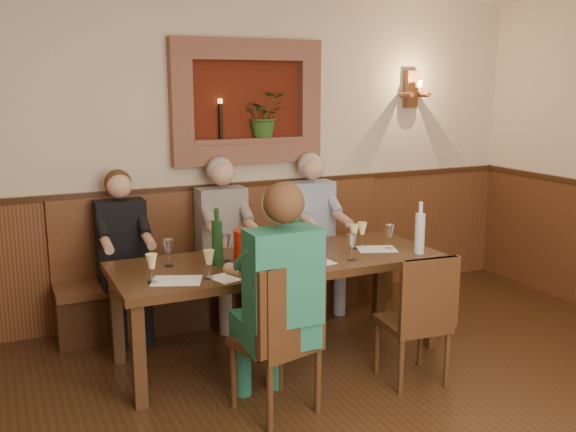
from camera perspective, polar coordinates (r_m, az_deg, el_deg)
name	(u,v)px	position (r m, az deg, el deg)	size (l,w,h in m)	color
room_shell	(449,111)	(2.94, 14.13, 9.03)	(6.04, 6.04, 2.82)	beige
wainscoting	(435,385)	(3.27, 12.96, -14.41)	(6.02, 6.02, 1.15)	#502917
wall_niche	(252,107)	(5.64, -3.22, 9.65)	(1.36, 0.30, 1.06)	#50180B
wall_sconce	(412,90)	(6.42, 10.96, 10.93)	(0.25, 0.20, 0.35)	#502917
dining_table	(279,268)	(4.72, -0.85, -4.67)	(2.40, 0.90, 0.75)	#371E10
bench	(235,279)	(5.66, -4.75, -5.59)	(3.00, 0.45, 1.11)	#381E0F
chair_near_left	(277,368)	(4.06, -0.95, -13.32)	(0.53, 0.53, 0.99)	#371E10
chair_near_right	(413,344)	(4.53, 11.05, -11.13)	(0.44, 0.44, 0.91)	#371E10
person_bench_left	(125,270)	(5.26, -14.30, -4.70)	(0.39, 0.47, 1.35)	black
person_bench_mid	(226,255)	(5.46, -5.55, -3.50)	(0.41, 0.50, 1.41)	#544F4D
person_bench_right	(315,245)	(5.78, 2.38, -2.59)	(0.41, 0.50, 1.40)	navy
person_chair_front	(277,319)	(3.93, -1.00, -9.15)	(0.44, 0.54, 1.46)	#184C54
spittoon_bucket	(248,246)	(4.58, -3.54, -2.69)	(0.21, 0.21, 0.24)	#B81F0B
wine_bottle_green_a	(295,232)	(4.71, 0.63, -1.45)	(0.09, 0.09, 0.44)	#19471E
wine_bottle_green_b	(217,242)	(4.52, -6.31, -2.29)	(0.10, 0.10, 0.41)	#19471E
water_bottle	(420,232)	(4.91, 11.63, -1.43)	(0.08, 0.08, 0.39)	silver
tasting_sheet_a	(177,280)	(4.25, -9.86, -5.67)	(0.31, 0.22, 0.00)	white
tasting_sheet_b	(314,263)	(4.59, 2.29, -4.19)	(0.28, 0.20, 0.00)	white
tasting_sheet_c	(377,249)	(5.01, 7.89, -2.93)	(0.29, 0.21, 0.00)	white
tasting_sheet_d	(234,276)	(4.29, -4.86, -5.36)	(0.29, 0.21, 0.00)	white
wine_glass_0	(152,268)	(4.21, -12.01, -4.58)	(0.08, 0.08, 0.19)	#FEE397
wine_glass_1	(169,253)	(4.57, -10.58, -3.23)	(0.08, 0.08, 0.19)	white
wine_glass_2	(209,264)	(4.24, -7.03, -4.29)	(0.08, 0.08, 0.19)	#FEE397
wine_glass_3	(226,248)	(4.65, -5.55, -2.82)	(0.08, 0.08, 0.19)	white
wine_glass_4	(285,249)	(4.59, -0.24, -2.94)	(0.08, 0.08, 0.19)	#FEE397
wine_glass_5	(299,240)	(4.86, 1.03, -2.12)	(0.08, 0.08, 0.19)	#FEE397
wine_glass_6	(352,247)	(4.67, 5.71, -2.77)	(0.08, 0.08, 0.19)	white
wine_glass_7	(354,236)	(4.99, 5.87, -1.82)	(0.08, 0.08, 0.19)	#FEE397
wine_glass_8	(389,237)	(5.01, 9.00, -1.85)	(0.08, 0.08, 0.19)	white
wine_glass_9	(267,257)	(4.38, -1.91, -3.69)	(0.08, 0.08, 0.19)	#FEE397
wine_glass_10	(362,234)	(5.07, 6.60, -1.63)	(0.08, 0.08, 0.19)	#FEE397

